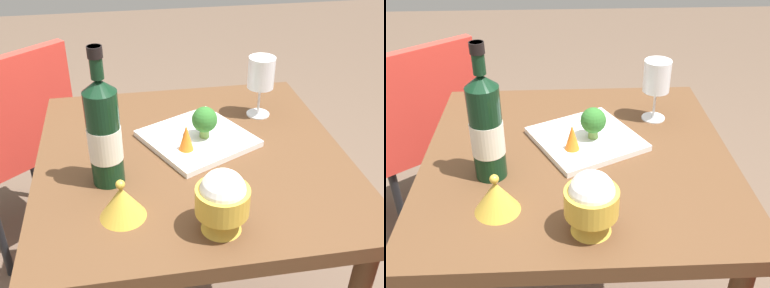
# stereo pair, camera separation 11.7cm
# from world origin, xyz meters

# --- Properties ---
(dining_table) EXTENTS (0.79, 0.79, 0.73)m
(dining_table) POSITION_xyz_m (0.00, 0.00, 0.63)
(dining_table) COLOR brown
(dining_table) RESTS_ON ground_plane
(chair_by_wall) EXTENTS (0.56, 0.56, 0.85)m
(chair_by_wall) POSITION_xyz_m (0.54, 0.56, 0.53)
(chair_by_wall) COLOR red
(chair_by_wall) RESTS_ON ground_plane
(wine_bottle) EXTENTS (0.08, 0.08, 0.33)m
(wine_bottle) POSITION_xyz_m (-0.08, 0.21, 0.86)
(wine_bottle) COLOR black
(wine_bottle) RESTS_ON dining_table
(wine_glass) EXTENTS (0.08, 0.08, 0.18)m
(wine_glass) POSITION_xyz_m (0.18, -0.23, 0.86)
(wine_glass) COLOR white
(wine_glass) RESTS_ON dining_table
(rice_bowl) EXTENTS (0.11, 0.11, 0.14)m
(rice_bowl) POSITION_xyz_m (-0.29, -0.01, 0.80)
(rice_bowl) COLOR gold
(rice_bowl) RESTS_ON dining_table
(rice_bowl_lid) EXTENTS (0.10, 0.10, 0.09)m
(rice_bowl_lid) POSITION_xyz_m (-0.22, 0.18, 0.77)
(rice_bowl_lid) COLOR gold
(rice_bowl_lid) RESTS_ON dining_table
(serving_plate) EXTENTS (0.34, 0.34, 0.02)m
(serving_plate) POSITION_xyz_m (0.06, -0.03, 0.74)
(serving_plate) COLOR white
(serving_plate) RESTS_ON dining_table
(broccoli_floret) EXTENTS (0.07, 0.07, 0.09)m
(broccoli_floret) POSITION_xyz_m (0.05, -0.04, 0.80)
(broccoli_floret) COLOR #729E4C
(broccoli_floret) RESTS_ON serving_plate
(carrot_garnish_left) EXTENTS (0.04, 0.04, 0.07)m
(carrot_garnish_left) POSITION_xyz_m (-0.00, 0.01, 0.78)
(carrot_garnish_left) COLOR orange
(carrot_garnish_left) RESTS_ON serving_plate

